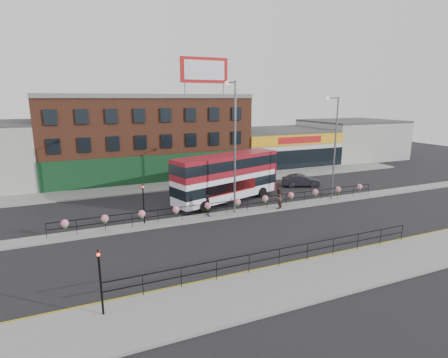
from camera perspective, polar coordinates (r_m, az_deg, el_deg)
name	(u,v)px	position (r m, az deg, el deg)	size (l,w,h in m)	color
ground	(237,214)	(30.78, 2.19, -5.70)	(120.00, 120.00, 0.00)	black
south_pavement	(327,275)	(21.38, 16.45, -14.84)	(60.00, 4.00, 0.15)	gray
north_pavement	(194,183)	(41.51, -4.85, -0.68)	(60.00, 4.00, 0.15)	gray
median	(237,213)	(30.76, 2.19, -5.57)	(60.00, 1.60, 0.15)	gray
yellow_line_inner	(303,260)	(23.02, 12.75, -12.71)	(60.00, 0.10, 0.01)	gold
yellow_line_outer	(305,261)	(22.89, 13.02, -12.88)	(60.00, 0.10, 0.01)	gold
brick_building	(146,135)	(47.33, -12.67, 6.95)	(25.00, 12.21, 10.30)	brown
supermarket	(277,146)	(54.79, 8.58, 5.30)	(15.00, 12.25, 5.30)	silver
warehouse_east	(351,139)	(63.72, 20.01, 6.19)	(14.50, 12.00, 6.30)	#A0A09B
billboard	(204,70)	(44.09, -3.24, 17.30)	(6.00, 0.29, 4.40)	#B21417
median_railing	(237,202)	(30.46, 2.21, -3.84)	(30.04, 0.56, 1.23)	black
south_railing	(279,253)	(21.29, 9.03, -11.91)	(20.04, 0.05, 1.12)	black
double_decker_bus	(227,173)	(33.80, 0.52, 1.01)	(11.71, 6.01, 4.63)	white
car	(301,180)	(40.98, 12.46, -0.24)	(4.46, 2.92, 1.39)	#24242D
pedestrian_a	(208,205)	(29.56, -2.63, -4.29)	(0.48, 0.70, 1.87)	black
pedestrian_b	(278,198)	(31.91, 8.83, -3.12)	(1.16, 1.11, 1.89)	#432C25
lamp_column_west	(234,136)	(29.50, 1.58, 6.98)	(0.40, 1.96, 11.17)	slate
lamp_column_east	(334,140)	(35.28, 17.48, 6.15)	(0.36, 1.74, 9.90)	slate
traffic_light_south	(99,268)	(17.06, -19.67, -13.54)	(0.15, 0.28, 3.65)	black
traffic_light_median	(143,195)	(28.12, -13.06, -2.60)	(0.15, 0.28, 3.65)	black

